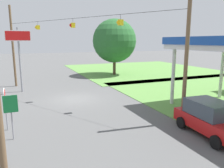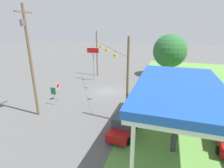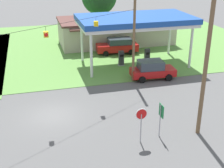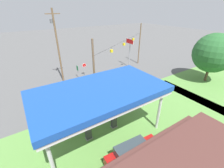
{
  "view_description": "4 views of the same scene",
  "coord_description": "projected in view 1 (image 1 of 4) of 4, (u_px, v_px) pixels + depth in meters",
  "views": [
    {
      "loc": [
        18.69,
        -4.16,
        5.1
      ],
      "look_at": [
        4.09,
        1.85,
        1.98
      ],
      "focal_mm": 35.0,
      "sensor_mm": 36.0,
      "label": 1
    },
    {
      "loc": [
        24.29,
        8.5,
        9.78
      ],
      "look_at": [
        5.0,
        2.37,
        3.03
      ],
      "focal_mm": 28.0,
      "sensor_mm": 36.0,
      "label": 2
    },
    {
      "loc": [
        -1.11,
        -21.72,
        11.65
      ],
      "look_at": [
        4.91,
        0.57,
        1.87
      ],
      "focal_mm": 50.0,
      "sensor_mm": 36.0,
      "label": 3
    },
    {
      "loc": [
        15.47,
        20.17,
        11.95
      ],
      "look_at": [
        4.54,
        3.31,
        1.58
      ],
      "focal_mm": 24.0,
      "sensor_mm": 36.0,
      "label": 4
    }
  ],
  "objects": [
    {
      "name": "grass_verge_opposite_corner",
      "position": [
        142.0,
        69.0,
        39.99
      ],
      "size": [
        24.0,
        24.0,
        0.04
      ],
      "primitive_type": "cube",
      "color": "#5B8E42",
      "rests_on": "ground"
    },
    {
      "name": "stop_sign_overhead",
      "position": [
        19.0,
        46.0,
        21.42
      ],
      "size": [
        0.22,
        2.37,
        6.41
      ],
      "color": "gray",
      "rests_on": "ground"
    },
    {
      "name": "ground_plane",
      "position": [
        75.0,
        99.0,
        19.5
      ],
      "size": [
        160.0,
        160.0,
        0.0
      ],
      "primitive_type": "plane",
      "color": "#565656"
    },
    {
      "name": "tree_west_verge",
      "position": [
        114.0,
        41.0,
        32.68
      ],
      "size": [
        6.5,
        6.5,
        8.37
      ],
      "color": "#4C3828",
      "rests_on": "ground"
    },
    {
      "name": "signal_span_gantry",
      "position": [
        74.0,
        45.0,
        18.57
      ],
      "size": [
        16.66,
        10.24,
        8.9
      ],
      "color": "brown",
      "rests_on": "ground"
    },
    {
      "name": "car_at_pumps_front",
      "position": [
        211.0,
        118.0,
        11.95
      ],
      "size": [
        4.47,
        2.32,
        1.88
      ],
      "rotation": [
        0.0,
        0.0,
        -0.06
      ],
      "color": "#AD1414",
      "rests_on": "ground"
    },
    {
      "name": "route_sign",
      "position": [
        11.0,
        108.0,
        11.16
      ],
      "size": [
        0.1,
        0.7,
        2.4
      ],
      "color": "gray",
      "rests_on": "ground"
    },
    {
      "name": "stop_sign_roadside",
      "position": [
        5.0,
        100.0,
        12.4
      ],
      "size": [
        0.8,
        0.08,
        2.5
      ],
      "rotation": [
        0.0,
        0.0,
        3.14
      ],
      "color": "#99999E",
      "rests_on": "ground"
    }
  ]
}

